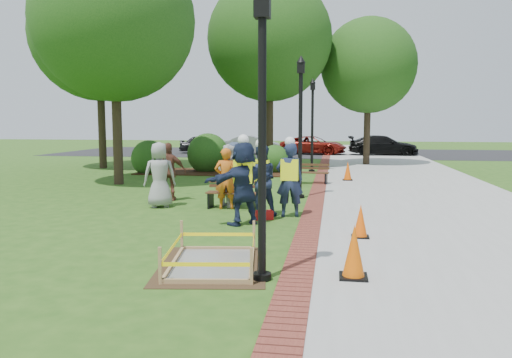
% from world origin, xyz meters
% --- Properties ---
extents(ground, '(100.00, 100.00, 0.00)m').
position_xyz_m(ground, '(0.00, 0.00, 0.00)').
color(ground, '#285116').
rests_on(ground, ground).
extents(sidewalk, '(6.00, 60.00, 0.02)m').
position_xyz_m(sidewalk, '(5.00, 10.00, 0.01)').
color(sidewalk, '#9E9E99').
rests_on(sidewalk, ground).
extents(brick_edging, '(0.50, 60.00, 0.03)m').
position_xyz_m(brick_edging, '(1.75, 10.00, 0.01)').
color(brick_edging, maroon).
rests_on(brick_edging, ground).
extents(mulch_bed, '(7.00, 3.00, 0.05)m').
position_xyz_m(mulch_bed, '(-3.00, 12.00, 0.02)').
color(mulch_bed, '#381E0F').
rests_on(mulch_bed, ground).
extents(parking_lot, '(36.00, 12.00, 0.01)m').
position_xyz_m(parking_lot, '(0.00, 27.00, 0.00)').
color(parking_lot, black).
rests_on(parking_lot, ground).
extents(wet_concrete_pad, '(2.01, 2.52, 0.55)m').
position_xyz_m(wet_concrete_pad, '(0.36, -2.43, 0.23)').
color(wet_concrete_pad, '#47331E').
rests_on(wet_concrete_pad, ground).
extents(bench_near, '(1.40, 0.52, 0.75)m').
position_xyz_m(bench_near, '(-0.41, 2.88, 0.24)').
color(bench_near, brown).
rests_on(bench_near, ground).
extents(bench_far, '(1.42, 0.61, 0.75)m').
position_xyz_m(bench_far, '(1.39, 8.51, 0.24)').
color(bench_far, '#4D311A').
rests_on(bench_far, ground).
extents(cone_front, '(0.41, 0.41, 0.82)m').
position_xyz_m(cone_front, '(2.58, -2.76, 0.39)').
color(cone_front, black).
rests_on(cone_front, ground).
extents(cone_back, '(0.35, 0.35, 0.68)m').
position_xyz_m(cone_back, '(2.81, -0.10, 0.33)').
color(cone_back, black).
rests_on(cone_back, ground).
extents(cone_far, '(0.39, 0.39, 0.76)m').
position_xyz_m(cone_far, '(2.80, 9.73, 0.37)').
color(cone_far, black).
rests_on(cone_far, ground).
extents(toolbox, '(0.48, 0.37, 0.21)m').
position_xyz_m(toolbox, '(0.64, 1.50, 0.11)').
color(toolbox, '#AF0D10').
rests_on(toolbox, ground).
extents(lamp_near, '(0.28, 0.28, 4.26)m').
position_xyz_m(lamp_near, '(1.25, -3.00, 2.48)').
color(lamp_near, black).
rests_on(lamp_near, ground).
extents(lamp_mid, '(0.28, 0.28, 4.26)m').
position_xyz_m(lamp_mid, '(1.25, 5.00, 2.48)').
color(lamp_mid, black).
rests_on(lamp_mid, ground).
extents(lamp_far, '(0.28, 0.28, 4.26)m').
position_xyz_m(lamp_far, '(1.25, 13.00, 2.48)').
color(lamp_far, black).
rests_on(lamp_far, ground).
extents(tree_left, '(5.81, 5.81, 8.83)m').
position_xyz_m(tree_left, '(-5.64, 7.35, 5.92)').
color(tree_left, '#3D2D1E').
rests_on(tree_left, ground).
extents(tree_back, '(6.23, 6.23, 9.54)m').
position_xyz_m(tree_back, '(-1.04, 15.33, 6.41)').
color(tree_back, '#3D2D1E').
rests_on(tree_back, ground).
extents(tree_right, '(5.04, 5.04, 7.79)m').
position_xyz_m(tree_right, '(3.98, 17.47, 5.26)').
color(tree_right, '#3D2D1E').
rests_on(tree_right, ground).
extents(tree_far, '(6.50, 6.50, 9.81)m').
position_xyz_m(tree_far, '(-9.13, 13.26, 6.55)').
color(tree_far, '#3D2D1E').
rests_on(tree_far, ground).
extents(shrub_a, '(1.61, 1.61, 1.61)m').
position_xyz_m(shrub_a, '(-5.91, 11.18, 0.00)').
color(shrub_a, '#164313').
rests_on(shrub_a, ground).
extents(shrub_b, '(1.92, 1.92, 1.92)m').
position_xyz_m(shrub_b, '(-3.53, 12.45, 0.00)').
color(shrub_b, '#164313').
rests_on(shrub_b, ground).
extents(shrub_c, '(1.26, 1.26, 1.26)m').
position_xyz_m(shrub_c, '(-1.72, 11.46, 0.00)').
color(shrub_c, '#164313').
rests_on(shrub_c, ground).
extents(shrub_d, '(1.36, 1.36, 1.36)m').
position_xyz_m(shrub_d, '(-0.41, 12.46, 0.00)').
color(shrub_d, '#164313').
rests_on(shrub_d, ground).
extents(shrub_e, '(0.95, 0.95, 0.95)m').
position_xyz_m(shrub_e, '(-2.85, 13.35, 0.00)').
color(shrub_e, '#164313').
rests_on(shrub_e, ground).
extents(casual_person_a, '(0.66, 0.54, 1.77)m').
position_xyz_m(casual_person_a, '(-2.38, 2.75, 0.88)').
color(casual_person_a, gray).
rests_on(casual_person_a, ground).
extents(casual_person_b, '(0.57, 0.42, 1.62)m').
position_xyz_m(casual_person_b, '(-0.56, 2.77, 0.81)').
color(casual_person_b, orange).
rests_on(casual_person_b, ground).
extents(casual_person_c, '(0.61, 0.64, 1.70)m').
position_xyz_m(casual_person_c, '(-0.56, 3.20, 0.85)').
color(casual_person_c, silver).
rests_on(casual_person_c, ground).
extents(casual_person_d, '(0.60, 0.44, 1.70)m').
position_xyz_m(casual_person_d, '(-2.50, 3.88, 0.85)').
color(casual_person_d, brown).
rests_on(casual_person_d, ground).
extents(casual_person_e, '(0.57, 0.37, 1.74)m').
position_xyz_m(casual_person_e, '(-0.44, 3.47, 0.87)').
color(casual_person_e, '#303C54').
rests_on(casual_person_e, ground).
extents(hivis_worker_a, '(0.71, 0.68, 2.03)m').
position_xyz_m(hivis_worker_a, '(0.27, 0.84, 1.00)').
color(hivis_worker_a, '#1A2845').
rests_on(hivis_worker_a, ground).
extents(hivis_worker_b, '(0.64, 0.48, 1.95)m').
position_xyz_m(hivis_worker_b, '(1.21, 1.94, 0.97)').
color(hivis_worker_b, '#182140').
rests_on(hivis_worker_b, ground).
extents(hivis_worker_c, '(0.64, 0.51, 1.90)m').
position_xyz_m(hivis_worker_c, '(0.50, 1.92, 0.94)').
color(hivis_worker_c, '#17273C').
rests_on(hivis_worker_c, ground).
extents(parked_car_a, '(2.75, 4.73, 1.45)m').
position_xyz_m(parked_car_a, '(-7.07, 25.68, 0.00)').
color(parked_car_a, black).
rests_on(parked_car_a, ground).
extents(parked_car_b, '(2.27, 4.55, 1.44)m').
position_xyz_m(parked_car_b, '(-3.50, 24.91, 0.00)').
color(parked_car_b, '#ACADB1').
rests_on(parked_car_b, ground).
extents(parked_car_c, '(2.78, 4.59, 1.40)m').
position_xyz_m(parked_car_c, '(0.80, 25.54, 0.00)').
color(parked_car_c, maroon).
rests_on(parked_car_c, ground).
extents(parked_car_d, '(2.07, 4.59, 1.48)m').
position_xyz_m(parked_car_d, '(5.57, 25.24, 0.00)').
color(parked_car_d, black).
rests_on(parked_car_d, ground).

